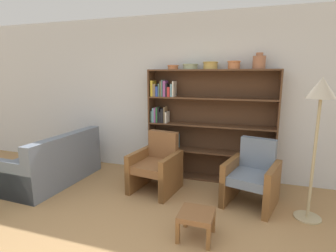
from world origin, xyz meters
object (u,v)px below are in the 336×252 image
(bowl_stoneware, at_px, (190,66))
(armchair_cushioned, at_px, (252,176))
(vase_tall, at_px, (259,62))
(armchair_leather, at_px, (157,165))
(floor_lamp, at_px, (320,102))
(bowl_copper, at_px, (210,65))
(couch, at_px, (53,165))
(footstool, at_px, (196,217))
(bowl_terracotta, at_px, (173,67))
(bookshelf, at_px, (199,126))
(bowl_slate, at_px, (234,64))

(bowl_stoneware, distance_m, armchair_cushioned, 1.95)
(vase_tall, height_order, armchair_cushioned, vase_tall)
(bowl_stoneware, height_order, armchair_leather, bowl_stoneware)
(armchair_leather, relative_size, floor_lamp, 0.51)
(bowl_copper, distance_m, armchair_cushioned, 1.81)
(couch, relative_size, floor_lamp, 0.91)
(couch, relative_size, footstool, 4.32)
(couch, bearing_deg, footstool, -104.30)
(bowl_copper, height_order, armchair_leather, bowl_copper)
(bowl_terracotta, bearing_deg, bowl_copper, 0.00)
(bowl_stoneware, relative_size, armchair_cushioned, 0.29)
(bowl_terracotta, bearing_deg, bookshelf, 2.83)
(bowl_terracotta, relative_size, footstool, 0.52)
(bowl_stoneware, bearing_deg, bookshelf, 8.10)
(armchair_leather, relative_size, footstool, 2.40)
(bookshelf, distance_m, footstool, 1.87)
(bookshelf, xyz_separation_m, bowl_slate, (0.53, -0.02, 1.00))
(bowl_terracotta, bearing_deg, armchair_cushioned, -26.57)
(bowl_stoneware, relative_size, floor_lamp, 0.15)
(bowl_terracotta, height_order, floor_lamp, bowl_terracotta)
(couch, xyz_separation_m, floor_lamp, (3.82, 0.06, 1.16))
(vase_tall, bearing_deg, bowl_terracotta, -180.00)
(vase_tall, height_order, couch, vase_tall)
(bowl_stoneware, height_order, vase_tall, vase_tall)
(bowl_slate, bearing_deg, vase_tall, 0.00)
(couch, relative_size, armchair_cushioned, 1.80)
(bowl_stoneware, relative_size, bowl_slate, 1.24)
(footstool, bearing_deg, bookshelf, 101.36)
(bowl_terracotta, xyz_separation_m, armchair_leather, (-0.05, -0.67, -1.49))
(vase_tall, bearing_deg, bookshelf, 178.59)
(bookshelf, distance_m, couch, 2.51)
(bowl_slate, relative_size, floor_lamp, 0.12)
(bowl_copper, xyz_separation_m, armchair_leather, (-0.67, -0.67, -1.52))
(footstool, bearing_deg, couch, 163.58)
(bowl_slate, bearing_deg, bowl_terracotta, -180.00)
(bookshelf, bearing_deg, couch, -156.93)
(bowl_terracotta, distance_m, vase_tall, 1.35)
(bookshelf, relative_size, bowl_terracotta, 11.00)
(floor_lamp, xyz_separation_m, footstool, (-1.23, -0.82, -1.20))
(bowl_stoneware, distance_m, bowl_slate, 0.69)
(bowl_terracotta, xyz_separation_m, vase_tall, (1.34, 0.00, 0.06))
(floor_lamp, bearing_deg, vase_tall, 128.17)
(footstool, bearing_deg, bowl_copper, 95.87)
(bowl_copper, xyz_separation_m, bowl_slate, (0.36, 0.00, 0.00))
(couch, height_order, armchair_cushioned, armchair_cushioned)
(bowl_slate, bearing_deg, bowl_stoneware, -180.00)
(bowl_stoneware, distance_m, floor_lamp, 1.99)
(vase_tall, bearing_deg, footstool, -108.08)
(bookshelf, xyz_separation_m, vase_tall, (0.90, -0.02, 1.03))
(bowl_copper, relative_size, couch, 0.15)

